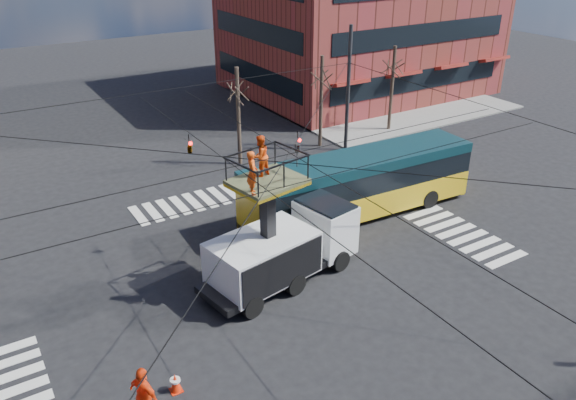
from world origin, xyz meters
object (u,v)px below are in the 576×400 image
Objects in this scene: traffic_cone at (175,383)px; utility_truck at (284,234)px; worker_ground at (145,396)px; flagger at (344,223)px; city_bus at (359,184)px.

utility_truck is at bearing 30.52° from traffic_cone.
worker_ground is 1.09× the size of flagger.
traffic_cone is at bearing -65.08° from flagger.
traffic_cone is at bearing -83.62° from worker_ground.
city_bus is 6.33× the size of worker_ground.
city_bus is 18.29× the size of traffic_cone.
flagger is at bearing 25.45° from traffic_cone.
worker_ground is (-13.58, -7.29, -0.74)m from city_bus.
utility_truck reaches higher than traffic_cone.
utility_truck is 6.85m from city_bus.
flagger reaches higher than traffic_cone.
city_bus is 2.93m from flagger.
city_bus reaches higher than traffic_cone.
city_bus is at bearing 127.86° from flagger.
worker_ground reaches higher than traffic_cone.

